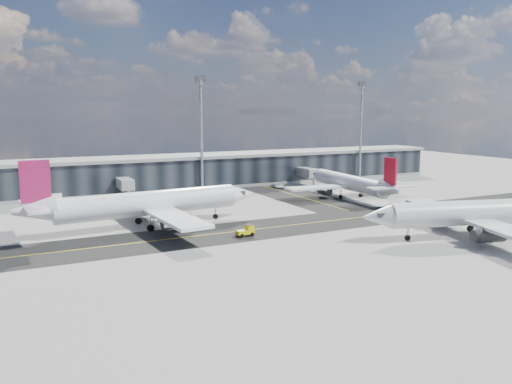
# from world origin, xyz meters

# --- Properties ---
(ground) EXTENTS (300.00, 300.00, 0.00)m
(ground) POSITION_xyz_m (0.00, 0.00, 0.00)
(ground) COLOR gray
(ground) RESTS_ON ground
(taxiway_lanes) EXTENTS (180.00, 63.00, 0.03)m
(taxiway_lanes) POSITION_xyz_m (3.91, 10.74, 0.01)
(taxiway_lanes) COLOR black
(taxiway_lanes) RESTS_ON ground
(terminal_concourse) EXTENTS (152.00, 19.80, 8.80)m
(terminal_concourse) POSITION_xyz_m (0.04, 54.93, 4.09)
(terminal_concourse) COLOR black
(terminal_concourse) RESTS_ON ground
(floodlight_masts) EXTENTS (102.50, 0.70, 28.90)m
(floodlight_masts) POSITION_xyz_m (0.00, 48.00, 15.61)
(floodlight_masts) COLOR gray
(floodlight_masts) RESTS_ON ground
(airliner_af) EXTENTS (43.10, 36.79, 12.76)m
(airliner_af) POSITION_xyz_m (-22.88, 13.83, 4.22)
(airliner_af) COLOR white
(airliner_af) RESTS_ON ground
(airliner_redtail) EXTENTS (31.11, 36.48, 10.80)m
(airliner_redtail) POSITION_xyz_m (27.79, 22.83, 3.57)
(airliner_redtail) COLOR white
(airliner_redtail) RESTS_ON ground
(airliner_near) EXTENTS (40.27, 34.64, 12.07)m
(airliner_near) POSITION_xyz_m (24.35, -16.67, 3.99)
(airliner_near) COLOR silver
(airliner_near) RESTS_ON ground
(baggage_tug) EXTENTS (3.08, 1.79, 1.85)m
(baggage_tug) POSITION_xyz_m (-9.75, 0.36, 0.92)
(baggage_tug) COLOR #D5C70B
(baggage_tug) RESTS_ON ground
(service_van) EXTENTS (2.78, 5.04, 1.34)m
(service_van) POSITION_xyz_m (19.91, 44.00, 0.67)
(service_van) COLOR white
(service_van) RESTS_ON ground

